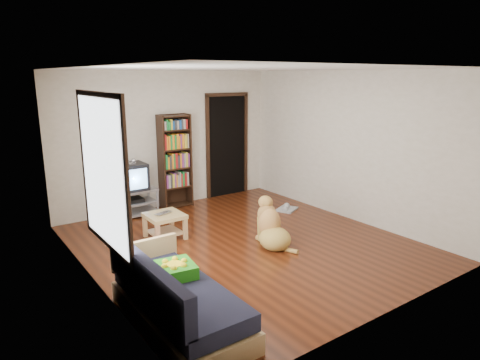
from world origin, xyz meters
TOP-DOWN VIEW (x-y plane):
  - ground at (0.00, 0.00)m, footprint 5.00×5.00m
  - ceiling at (0.00, 0.00)m, footprint 5.00×5.00m
  - wall_back at (0.00, 2.50)m, footprint 4.50×0.00m
  - wall_front at (0.00, -2.50)m, footprint 4.50×0.00m
  - wall_left at (-2.25, 0.00)m, footprint 0.00×5.00m
  - wall_right at (2.25, 0.00)m, footprint 0.00×5.00m
  - green_cushion at (-1.75, -1.14)m, footprint 0.46×0.46m
  - laptop at (-0.89, 0.88)m, footprint 0.33×0.26m
  - dog_bowl at (1.35, 1.13)m, footprint 0.22×0.22m
  - grey_rag at (1.65, 0.88)m, footprint 0.50×0.46m
  - window at (-2.23, -0.50)m, footprint 0.03×1.46m
  - doorway at (1.35, 2.48)m, footprint 1.03×0.05m
  - tv_stand at (-0.90, 2.25)m, footprint 0.90×0.45m
  - crt_tv at (-0.90, 2.27)m, footprint 0.55×0.52m
  - bookshelf at (0.05, 2.34)m, footprint 0.60×0.30m
  - sofa at (-1.87, -1.38)m, footprint 0.80×1.80m
  - coffee_table at (-0.89, 0.91)m, footprint 0.55×0.55m
  - dog at (0.30, -0.28)m, footprint 0.57×0.92m

SIDE VIEW (x-z plane):
  - ground at x=0.00m, z-range 0.00..0.00m
  - grey_rag at x=1.65m, z-range 0.00..0.03m
  - dog_bowl at x=1.35m, z-range 0.00..0.08m
  - sofa at x=-1.87m, z-range -0.14..0.66m
  - tv_stand at x=-0.90m, z-range 0.02..0.52m
  - dog at x=0.30m, z-range -0.10..0.65m
  - coffee_table at x=-0.89m, z-range 0.08..0.48m
  - laptop at x=-0.89m, z-range 0.40..0.42m
  - green_cushion at x=-1.75m, z-range 0.42..0.56m
  - crt_tv at x=-0.90m, z-range 0.45..1.03m
  - bookshelf at x=0.05m, z-range 0.10..1.90m
  - doorway at x=1.35m, z-range 0.03..2.21m
  - wall_back at x=0.00m, z-range -0.95..3.55m
  - wall_front at x=0.00m, z-range -0.95..3.55m
  - wall_left at x=-2.25m, z-range -1.20..3.80m
  - wall_right at x=2.25m, z-range -1.20..3.80m
  - window at x=-2.23m, z-range 0.65..2.35m
  - ceiling at x=0.00m, z-range 2.60..2.60m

